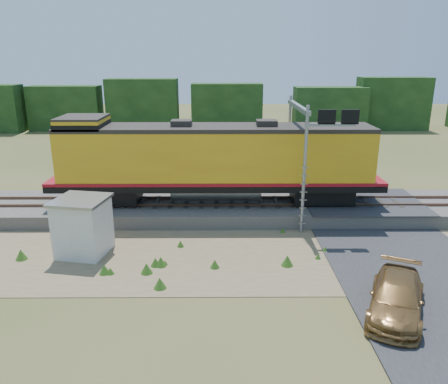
{
  "coord_description": "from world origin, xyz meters",
  "views": [
    {
      "loc": [
        -1.5,
        -18.89,
        9.25
      ],
      "look_at": [
        -1.37,
        3.0,
        2.4
      ],
      "focal_mm": 35.0,
      "sensor_mm": 36.0,
      "label": 1
    }
  ],
  "objects_px": {
    "car": "(396,298)",
    "shed": "(83,226)",
    "signal_gantry": "(305,132)",
    "locomotive": "(211,160)"
  },
  "relations": [
    {
      "from": "shed",
      "to": "car",
      "type": "height_order",
      "value": "shed"
    },
    {
      "from": "shed",
      "to": "car",
      "type": "bearing_deg",
      "value": -11.57
    },
    {
      "from": "locomotive",
      "to": "car",
      "type": "distance_m",
      "value": 13.1
    },
    {
      "from": "signal_gantry",
      "to": "car",
      "type": "height_order",
      "value": "signal_gantry"
    },
    {
      "from": "car",
      "to": "shed",
      "type": "bearing_deg",
      "value": -177.58
    },
    {
      "from": "locomotive",
      "to": "shed",
      "type": "distance_m",
      "value": 8.33
    },
    {
      "from": "locomotive",
      "to": "signal_gantry",
      "type": "distance_m",
      "value": 5.62
    },
    {
      "from": "signal_gantry",
      "to": "car",
      "type": "xyz_separation_m",
      "value": [
        1.81,
        -9.98,
        -4.52
      ]
    },
    {
      "from": "locomotive",
      "to": "signal_gantry",
      "type": "xyz_separation_m",
      "value": [
        5.3,
        -0.66,
        1.75
      ]
    },
    {
      "from": "locomotive",
      "to": "signal_gantry",
      "type": "height_order",
      "value": "signal_gantry"
    }
  ]
}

